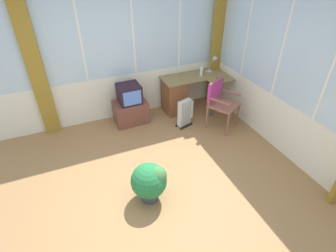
{
  "coord_description": "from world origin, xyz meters",
  "views": [
    {
      "loc": [
        -0.86,
        -2.56,
        2.99
      ],
      "look_at": [
        0.5,
        0.65,
        0.58
      ],
      "focal_mm": 28.09,
      "sensor_mm": 36.0,
      "label": 1
    }
  ],
  "objects_px": {
    "desk": "(177,94)",
    "wooden_armchair": "(219,98)",
    "spray_bottle": "(201,71)",
    "space_heater": "(185,113)",
    "desk_lamp": "(214,61)",
    "potted_plant": "(150,181)",
    "tv_remote": "(220,79)",
    "tv_on_stand": "(130,106)"
  },
  "relations": [
    {
      "from": "wooden_armchair",
      "to": "tv_on_stand",
      "type": "bearing_deg",
      "value": 153.66
    },
    {
      "from": "tv_on_stand",
      "to": "space_heater",
      "type": "xyz_separation_m",
      "value": [
        0.95,
        -0.54,
        -0.07
      ]
    },
    {
      "from": "wooden_armchair",
      "to": "potted_plant",
      "type": "bearing_deg",
      "value": -145.84
    },
    {
      "from": "desk",
      "to": "wooden_armchair",
      "type": "relative_size",
      "value": 1.46
    },
    {
      "from": "wooden_armchair",
      "to": "tv_on_stand",
      "type": "distance_m",
      "value": 1.73
    },
    {
      "from": "space_heater",
      "to": "desk",
      "type": "bearing_deg",
      "value": 81.71
    },
    {
      "from": "desk",
      "to": "spray_bottle",
      "type": "distance_m",
      "value": 0.69
    },
    {
      "from": "tv_remote",
      "to": "spray_bottle",
      "type": "distance_m",
      "value": 0.42
    },
    {
      "from": "tv_remote",
      "to": "desk_lamp",
      "type": "bearing_deg",
      "value": 56.44
    },
    {
      "from": "spray_bottle",
      "to": "tv_on_stand",
      "type": "height_order",
      "value": "spray_bottle"
    },
    {
      "from": "space_heater",
      "to": "tv_on_stand",
      "type": "bearing_deg",
      "value": 150.52
    },
    {
      "from": "desk_lamp",
      "to": "space_heater",
      "type": "relative_size",
      "value": 0.63
    },
    {
      "from": "desk",
      "to": "tv_on_stand",
      "type": "distance_m",
      "value": 1.04
    },
    {
      "from": "tv_remote",
      "to": "space_heater",
      "type": "height_order",
      "value": "tv_remote"
    },
    {
      "from": "space_heater",
      "to": "potted_plant",
      "type": "relative_size",
      "value": 0.96
    },
    {
      "from": "wooden_armchair",
      "to": "potted_plant",
      "type": "relative_size",
      "value": 1.59
    },
    {
      "from": "spray_bottle",
      "to": "wooden_armchair",
      "type": "height_order",
      "value": "spray_bottle"
    },
    {
      "from": "wooden_armchair",
      "to": "space_heater",
      "type": "relative_size",
      "value": 1.65
    },
    {
      "from": "potted_plant",
      "to": "desk_lamp",
      "type": "bearing_deg",
      "value": 43.33
    },
    {
      "from": "spray_bottle",
      "to": "space_heater",
      "type": "xyz_separation_m",
      "value": [
        -0.61,
        -0.54,
        -0.56
      ]
    },
    {
      "from": "desk",
      "to": "desk_lamp",
      "type": "height_order",
      "value": "desk_lamp"
    },
    {
      "from": "tv_remote",
      "to": "potted_plant",
      "type": "relative_size",
      "value": 0.25
    },
    {
      "from": "desk",
      "to": "space_heater",
      "type": "bearing_deg",
      "value": -98.29
    },
    {
      "from": "desk_lamp",
      "to": "potted_plant",
      "type": "xyz_separation_m",
      "value": [
        -2.21,
        -2.08,
        -0.64
      ]
    },
    {
      "from": "spray_bottle",
      "to": "potted_plant",
      "type": "height_order",
      "value": "spray_bottle"
    },
    {
      "from": "desk",
      "to": "space_heater",
      "type": "xyz_separation_m",
      "value": [
        -0.08,
        -0.57,
        -0.12
      ]
    },
    {
      "from": "tv_remote",
      "to": "wooden_armchair",
      "type": "distance_m",
      "value": 0.54
    },
    {
      "from": "spray_bottle",
      "to": "wooden_armchair",
      "type": "xyz_separation_m",
      "value": [
        -0.02,
        -0.76,
        -0.24
      ]
    },
    {
      "from": "spray_bottle",
      "to": "potted_plant",
      "type": "relative_size",
      "value": 0.36
    },
    {
      "from": "desk",
      "to": "spray_bottle",
      "type": "bearing_deg",
      "value": -3.88
    },
    {
      "from": "spray_bottle",
      "to": "space_heater",
      "type": "bearing_deg",
      "value": -138.46
    },
    {
      "from": "tv_remote",
      "to": "space_heater",
      "type": "distance_m",
      "value": 1.0
    },
    {
      "from": "wooden_armchair",
      "to": "desk",
      "type": "bearing_deg",
      "value": 122.13
    },
    {
      "from": "desk_lamp",
      "to": "potted_plant",
      "type": "height_order",
      "value": "desk_lamp"
    },
    {
      "from": "desk_lamp",
      "to": "space_heater",
      "type": "bearing_deg",
      "value": -147.1
    },
    {
      "from": "spray_bottle",
      "to": "desk_lamp",
      "type": "bearing_deg",
      "value": 12.36
    },
    {
      "from": "desk",
      "to": "tv_remote",
      "type": "relative_size",
      "value": 9.15
    },
    {
      "from": "desk_lamp",
      "to": "space_heater",
      "type": "distance_m",
      "value": 1.32
    },
    {
      "from": "spray_bottle",
      "to": "desk",
      "type": "bearing_deg",
      "value": 176.12
    },
    {
      "from": "spray_bottle",
      "to": "space_heater",
      "type": "distance_m",
      "value": 0.98
    },
    {
      "from": "desk",
      "to": "wooden_armchair",
      "type": "bearing_deg",
      "value": -57.87
    },
    {
      "from": "desk",
      "to": "potted_plant",
      "type": "relative_size",
      "value": 2.31
    }
  ]
}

